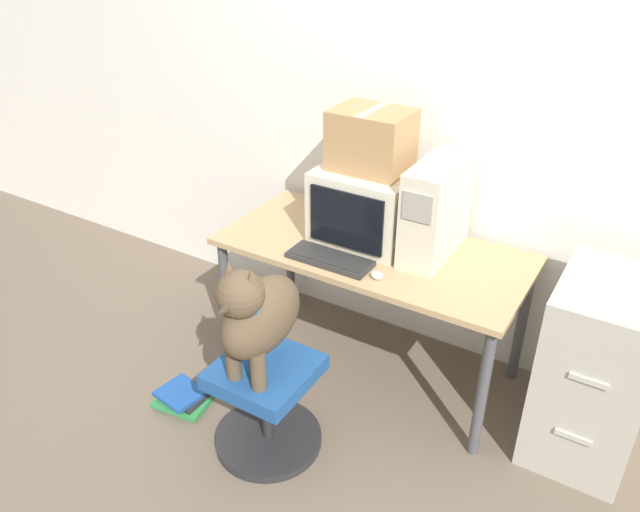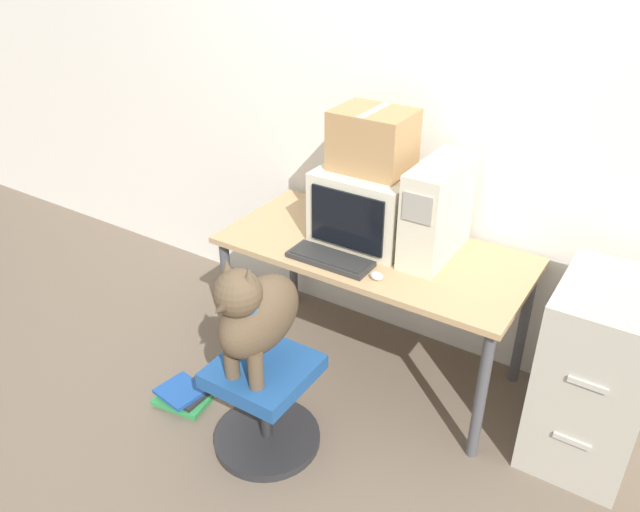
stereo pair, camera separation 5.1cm
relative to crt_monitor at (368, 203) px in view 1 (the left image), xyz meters
The scene contains 12 objects.
ground_plane 1.00m from the crt_monitor, 79.54° to the right, with size 12.00×12.00×0.00m, color #6B5B4C.
wall_back 0.53m from the crt_monitor, 75.72° to the left, with size 8.00×0.05×2.60m.
desk 0.29m from the crt_monitor, 48.81° to the right, with size 1.48×0.70×0.71m.
crt_monitor is the anchor object (origin of this frame).
pc_tower 0.35m from the crt_monitor, ahead, with size 0.18×0.47×0.45m.
keyboard 0.36m from the crt_monitor, 94.86° to the right, with size 0.40×0.16×0.03m.
computer_mouse 0.44m from the crt_monitor, 56.32° to the right, with size 0.06×0.04×0.04m.
office_chair 1.05m from the crt_monitor, 93.23° to the right, with size 0.49×0.49×0.45m.
dog 0.87m from the crt_monitor, 93.11° to the right, with size 0.23×0.48×0.56m.
filing_cabinet 1.25m from the crt_monitor, ahead, with size 0.42×0.56×0.85m.
cardboard_box 0.32m from the crt_monitor, 90.00° to the left, with size 0.35×0.28×0.28m.
book_stack_floor 1.32m from the crt_monitor, 122.83° to the right, with size 0.29×0.22×0.08m.
Camera 1 is at (1.15, -2.02, 2.17)m, focal length 35.00 mm.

